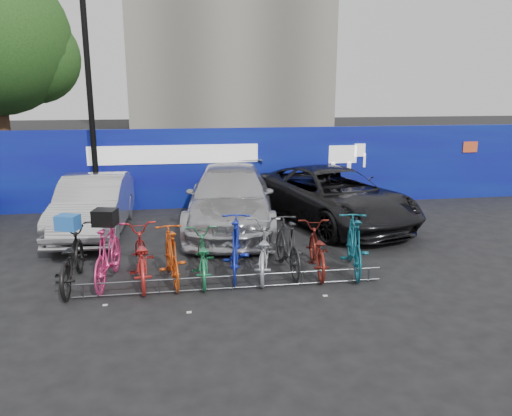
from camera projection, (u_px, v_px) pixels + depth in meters
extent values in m
plane|color=black|center=(229.00, 278.00, 9.64)|extent=(100.00, 100.00, 0.00)
cube|color=#0F0A8A|center=(208.00, 168.00, 15.11)|extent=(22.00, 0.15, 2.40)
cube|color=white|center=(174.00, 154.00, 14.76)|extent=(5.00, 0.02, 0.55)
cube|color=white|center=(343.00, 154.00, 15.56)|extent=(1.20, 0.02, 0.90)
cube|color=#E95429|center=(470.00, 147.00, 16.17)|extent=(0.50, 0.02, 0.35)
cylinder|color=#382314|center=(4.00, 133.00, 17.71)|extent=(0.50, 0.50, 4.00)
sphere|color=#1C4916|center=(34.00, 58.00, 17.57)|extent=(3.20, 3.20, 3.20)
cylinder|color=black|center=(91.00, 109.00, 13.63)|extent=(0.16, 0.16, 6.00)
cylinder|color=#595B60|center=(232.00, 276.00, 9.00)|extent=(5.60, 0.03, 0.03)
cylinder|color=#595B60|center=(232.00, 288.00, 9.05)|extent=(5.60, 0.03, 0.03)
cylinder|color=#595B60|center=(83.00, 292.00, 8.64)|extent=(0.03, 0.03, 0.28)
cylinder|color=#595B60|center=(159.00, 288.00, 8.83)|extent=(0.03, 0.03, 0.28)
cylinder|color=#595B60|center=(232.00, 283.00, 9.03)|extent=(0.03, 0.03, 0.28)
cylinder|color=#595B60|center=(302.00, 279.00, 9.22)|extent=(0.03, 0.03, 0.28)
cylinder|color=#595B60|center=(369.00, 275.00, 9.42)|extent=(0.03, 0.03, 0.28)
imported|color=#BBBBC0|center=(94.00, 205.00, 12.48)|extent=(1.66, 4.40, 1.43)
imported|color=#BCBCC1|center=(231.00, 198.00, 12.98)|extent=(2.86, 5.61, 1.56)
imported|color=black|center=(332.00, 196.00, 13.37)|extent=(3.97, 5.88, 1.50)
imported|color=black|center=(71.00, 258.00, 9.16)|extent=(0.76, 2.07, 1.08)
imported|color=#DF3276|center=(108.00, 254.00, 9.28)|extent=(0.75, 1.93, 1.13)
imported|color=red|center=(140.00, 256.00, 9.34)|extent=(0.89, 2.04, 1.04)
imported|color=#CF4A13|center=(172.00, 255.00, 9.34)|extent=(0.73, 1.83, 1.07)
imported|color=#217E4B|center=(202.00, 256.00, 9.49)|extent=(0.65, 1.77, 0.93)
imported|color=#1828A7|center=(236.00, 246.00, 9.70)|extent=(0.83, 2.02, 1.18)
imported|color=#AAACB1|center=(263.00, 250.00, 9.72)|extent=(1.04, 2.04, 1.02)
imported|color=#252527|center=(288.00, 245.00, 9.87)|extent=(0.59, 1.85, 1.10)
imported|color=maroon|center=(316.00, 249.00, 9.87)|extent=(0.86, 1.88, 0.95)
imported|color=#125A6C|center=(354.00, 244.00, 9.84)|extent=(0.93, 1.98, 1.15)
cube|color=blue|center=(68.00, 222.00, 9.00)|extent=(0.45, 0.39, 0.27)
cube|color=black|center=(105.00, 217.00, 9.11)|extent=(0.47, 0.44, 0.30)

